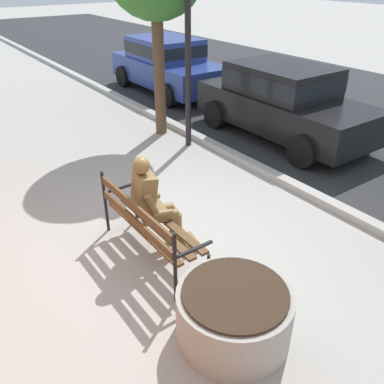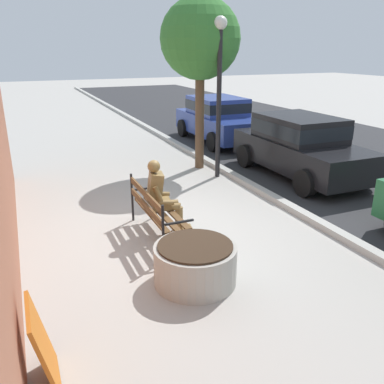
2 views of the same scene
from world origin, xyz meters
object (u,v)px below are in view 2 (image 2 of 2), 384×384
object	(u,v)px
parked_car_black	(300,144)
lamp_post	(219,76)
concrete_planter	(195,264)
bronze_statue_seated	(164,198)
street_tree_near_bench	(200,40)
parked_car_blue	(218,118)
leaning_signboard	(44,346)
park_bench	(155,209)

from	to	relation	value
parked_car_black	lamp_post	bearing A→B (deg)	-111.60
concrete_planter	bronze_statue_seated	bearing A→B (deg)	174.84
street_tree_near_bench	parked_car_blue	xyz separation A→B (m)	(-2.91, 2.05, -2.54)
concrete_planter	parked_car_blue	world-z (taller)	parked_car_blue
bronze_statue_seated	leaning_signboard	world-z (taller)	bronze_statue_seated
concrete_planter	parked_car_black	size ratio (longest dim) A/B	0.29
street_tree_near_bench	lamp_post	bearing A→B (deg)	4.44
park_bench	parked_car_black	distance (m)	5.06
leaning_signboard	street_tree_near_bench	bearing A→B (deg)	144.67
parked_car_blue	concrete_planter	bearing A→B (deg)	-28.83
concrete_planter	street_tree_near_bench	size ratio (longest dim) A/B	0.27
street_tree_near_bench	lamp_post	size ratio (longest dim) A/B	1.14
lamp_post	street_tree_near_bench	bearing A→B (deg)	-175.56
concrete_planter	parked_car_blue	xyz separation A→B (m)	(-8.32, 4.58, 0.55)
park_bench	street_tree_near_bench	size ratio (longest dim) A/B	0.41
park_bench	bronze_statue_seated	xyz separation A→B (m)	(-0.11, 0.21, 0.12)
parked_car_blue	park_bench	bearing A→B (deg)	-34.68
leaning_signboard	lamp_post	bearing A→B (deg)	139.76
parked_car_blue	parked_car_black	xyz separation A→B (m)	(4.66, 0.00, 0.00)
concrete_planter	leaning_signboard	size ratio (longest dim) A/B	1.31
concrete_planter	leaning_signboard	distance (m)	2.40
bronze_statue_seated	concrete_planter	distance (m)	1.79
park_bench	bronze_statue_seated	size ratio (longest dim) A/B	1.32
concrete_planter	lamp_post	size ratio (longest dim) A/B	0.30
bronze_statue_seated	parked_car_blue	size ratio (longest dim) A/B	0.33
concrete_planter	parked_car_black	bearing A→B (deg)	128.60
street_tree_near_bench	leaning_signboard	size ratio (longest dim) A/B	4.95
parked_car_black	lamp_post	distance (m)	2.73
parked_car_black	concrete_planter	bearing A→B (deg)	-51.40
parked_car_black	lamp_post	xyz separation A→B (m)	(-0.78, -1.98, 1.71)
bronze_statue_seated	street_tree_near_bench	bearing A→B (deg)	147.14
bronze_statue_seated	concrete_planter	xyz separation A→B (m)	(1.74, -0.16, -0.37)
parked_car_blue	bronze_statue_seated	bearing A→B (deg)	-33.92
parked_car_black	leaning_signboard	xyz separation A→B (m)	(4.78, -6.69, -0.39)
bronze_statue_seated	parked_car_blue	xyz separation A→B (m)	(-6.58, 4.42, 0.17)
park_bench	leaning_signboard	distance (m)	3.44
parked_car_black	bronze_statue_seated	bearing A→B (deg)	-66.61
street_tree_near_bench	parked_car_black	world-z (taller)	street_tree_near_bench
park_bench	concrete_planter	xyz separation A→B (m)	(1.63, 0.05, -0.25)
street_tree_near_bench	leaning_signboard	bearing A→B (deg)	-35.33
street_tree_near_bench	bronze_statue_seated	bearing A→B (deg)	-32.86
leaning_signboard	bronze_statue_seated	bearing A→B (deg)	141.72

